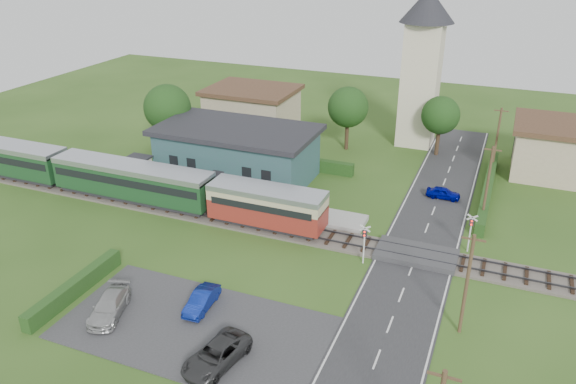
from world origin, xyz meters
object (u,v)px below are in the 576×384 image
at_px(car_on_road, 443,193).
at_px(pedestrian_near, 260,197).
at_px(crossing_signal_far, 471,227).
at_px(car_park_dark, 217,355).
at_px(church_tower, 423,57).
at_px(house_east, 556,149).
at_px(station_building, 237,152).
at_px(pedestrian_far, 145,175).
at_px(crossing_signal_near, 364,239).
at_px(car_park_blue, 202,300).
at_px(car_park_silver, 109,306).
at_px(train, 104,175).
at_px(house_west, 252,109).
at_px(equipment_hut, 138,169).

xyz_separation_m(car_on_road, pedestrian_near, (-14.86, -9.05, 0.85)).
distance_m(crossing_signal_far, car_park_dark, 22.43).
relative_size(church_tower, car_on_road, 5.60).
distance_m(house_east, crossing_signal_far, 20.64).
xyz_separation_m(station_building, pedestrian_far, (-7.06, -6.13, -1.30)).
distance_m(crossing_signal_near, pedestrian_near, 11.96).
height_order(car_on_road, pedestrian_far, pedestrian_far).
relative_size(car_park_blue, car_park_silver, 0.81).
bearing_deg(crossing_signal_far, pedestrian_near, 179.61).
relative_size(station_building, pedestrian_near, 8.15).
bearing_deg(pedestrian_near, pedestrian_far, -5.58).
bearing_deg(car_park_blue, train, 141.49).
bearing_deg(church_tower, pedestrian_far, -133.63).
height_order(house_east, car_park_blue, house_east).
bearing_deg(car_on_road, house_east, -42.17).
xyz_separation_m(car_park_silver, pedestrian_near, (2.84, 17.45, 0.71)).
bearing_deg(car_on_road, church_tower, 20.93).
height_order(train, car_park_blue, train).
height_order(station_building, car_park_silver, station_building).
distance_m(church_tower, crossing_signal_far, 26.39).
relative_size(church_tower, crossing_signal_near, 5.37).
xyz_separation_m(train, church_tower, (24.44, 26.00, 8.05)).
bearing_deg(church_tower, station_building, -131.41).
distance_m(house_west, crossing_signal_near, 33.22).
xyz_separation_m(church_tower, pedestrian_far, (-22.06, -23.14, -8.83)).
relative_size(car_park_blue, pedestrian_near, 1.83).
height_order(crossing_signal_near, car_park_blue, crossing_signal_near).
bearing_deg(car_park_dark, house_west, 123.36).
bearing_deg(car_park_silver, house_east, 35.65).
distance_m(station_building, train, 13.05).
xyz_separation_m(crossing_signal_far, car_park_silver, (-20.91, -17.33, -1.42)).
height_order(station_building, car_on_road, station_building).
bearing_deg(car_park_blue, equipment_hut, 132.49).
distance_m(crossing_signal_far, pedestrian_near, 18.09).
relative_size(station_building, house_east, 1.82).
distance_m(equipment_hut, crossing_signal_far, 31.61).
distance_m(station_building, pedestrian_far, 9.44).
distance_m(station_building, crossing_signal_near, 19.98).
bearing_deg(train, equipment_hut, 65.77).
bearing_deg(equipment_hut, house_west, 81.38).
height_order(car_park_silver, pedestrian_far, pedestrian_far).
relative_size(crossing_signal_near, crossing_signal_far, 1.00).
bearing_deg(church_tower, car_on_road, -69.56).
bearing_deg(station_building, car_on_road, 7.18).
distance_m(station_building, car_on_road, 20.65).
distance_m(equipment_hut, car_park_silver, 21.07).
bearing_deg(car_on_road, station_building, 97.66).
distance_m(church_tower, car_on_road, 18.18).
height_order(car_on_road, car_park_dark, car_park_dark).
relative_size(house_east, car_park_silver, 1.98).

